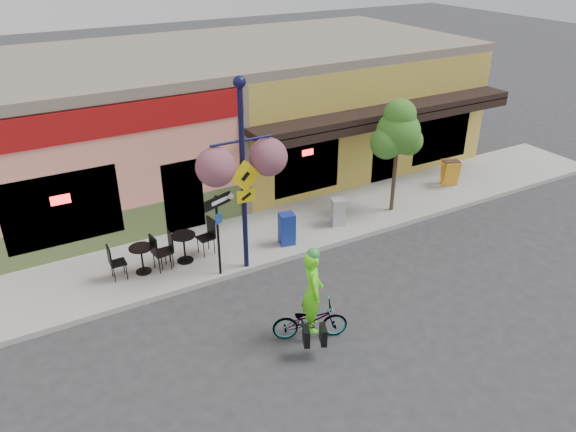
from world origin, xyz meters
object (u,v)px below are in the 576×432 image
(bicycle, at_px, (310,321))
(newspaper_box_grey, at_px, (338,212))
(lamp_post, at_px, (243,178))
(street_tree, at_px, (396,156))
(one_way_sign, at_px, (218,236))
(building, at_px, (220,112))
(newspaper_box_blue, at_px, (287,229))
(cyclist_rider, at_px, (312,301))

(bicycle, relative_size, newspaper_box_grey, 1.96)
(lamp_post, height_order, street_tree, lamp_post)
(one_way_sign, bearing_deg, street_tree, -14.41)
(building, bearing_deg, one_way_sign, -114.37)
(bicycle, xyz_separation_m, one_way_sign, (-0.78, 3.15, 0.83))
(building, height_order, one_way_sign, building)
(bicycle, distance_m, newspaper_box_grey, 5.17)
(one_way_sign, relative_size, newspaper_box_blue, 2.39)
(cyclist_rider, bearing_deg, building, 10.42)
(cyclist_rider, bearing_deg, newspaper_box_grey, -17.34)
(lamp_post, height_order, newspaper_box_grey, lamp_post)
(cyclist_rider, xyz_separation_m, one_way_sign, (-0.83, 3.15, 0.31))
(bicycle, distance_m, one_way_sign, 3.35)
(cyclist_rider, distance_m, one_way_sign, 3.28)
(building, distance_m, cyclist_rider, 10.34)
(bicycle, xyz_separation_m, cyclist_rider, (0.05, 0.00, 0.51))
(building, height_order, lamp_post, lamp_post)
(bicycle, bearing_deg, building, 10.15)
(lamp_post, xyz_separation_m, street_tree, (5.49, 0.74, -0.71))
(lamp_post, xyz_separation_m, newspaper_box_grey, (3.41, 0.74, -2.10))
(lamp_post, bearing_deg, street_tree, 8.69)
(cyclist_rider, height_order, newspaper_box_blue, cyclist_rider)
(building, bearing_deg, bicycle, -103.09)
(cyclist_rider, relative_size, street_tree, 0.52)
(building, relative_size, cyclist_rider, 9.57)
(cyclist_rider, relative_size, newspaper_box_grey, 2.24)
(bicycle, bearing_deg, newspaper_box_blue, 0.99)
(newspaper_box_blue, xyz_separation_m, newspaper_box_grey, (1.89, 0.24, -0.04))
(cyclist_rider, bearing_deg, lamp_post, 24.59)
(newspaper_box_grey, bearing_deg, lamp_post, -153.17)
(bicycle, relative_size, cyclist_rider, 0.87)
(cyclist_rider, xyz_separation_m, lamp_post, (-0.07, 3.15, 1.73))
(cyclist_rider, xyz_separation_m, newspaper_box_blue, (1.45, 3.66, -0.33))
(one_way_sign, bearing_deg, lamp_post, -21.14)
(building, bearing_deg, newspaper_box_grey, -80.12)
(cyclist_rider, height_order, street_tree, street_tree)
(building, xyz_separation_m, newspaper_box_grey, (1.06, -6.11, -1.68))
(building, height_order, newspaper_box_grey, building)
(building, height_order, cyclist_rider, building)
(lamp_post, xyz_separation_m, newspaper_box_blue, (1.52, 0.51, -2.06))
(bicycle, height_order, newspaper_box_grey, newspaper_box_grey)
(cyclist_rider, bearing_deg, street_tree, -31.06)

